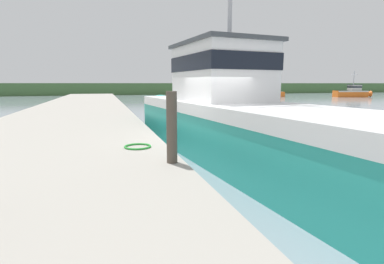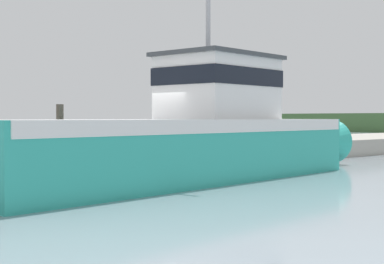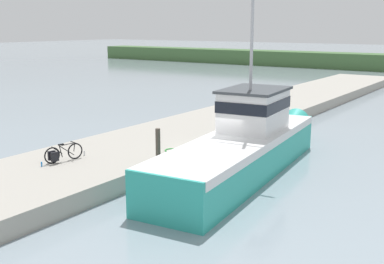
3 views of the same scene
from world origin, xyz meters
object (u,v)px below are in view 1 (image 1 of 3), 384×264
boat_red_outer (352,92)px  fishing_boat_main (234,116)px  boat_white_moored (273,92)px  mooring_post (172,127)px

boat_red_outer → fishing_boat_main: bearing=-33.2°
fishing_boat_main → boat_red_outer: bearing=35.4°
boat_white_moored → boat_red_outer: size_ratio=1.30×
fishing_boat_main → mooring_post: size_ratio=10.79×
boat_white_moored → mooring_post: 52.90m
boat_red_outer → mooring_post: size_ratio=4.54×
boat_red_outer → mooring_post: bearing=-32.7°
fishing_boat_main → boat_white_moored: bearing=50.7°
mooring_post → fishing_boat_main: bearing=48.1°
boat_red_outer → mooring_post: 53.88m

